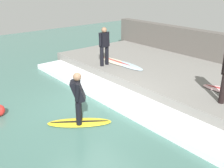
{
  "coord_description": "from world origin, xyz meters",
  "views": [
    {
      "loc": [
        -4.24,
        -5.92,
        3.78
      ],
      "look_at": [
        0.73,
        0.0,
        0.7
      ],
      "focal_mm": 42.0,
      "sensor_mm": 36.0,
      "label": 1
    }
  ],
  "objects": [
    {
      "name": "ground_plane",
      "position": [
        0.0,
        0.0,
        0.0
      ],
      "size": [
        28.0,
        28.0,
        0.0
      ],
      "primitive_type": "plane",
      "color": "#426B60"
    },
    {
      "name": "surfer_waiting_far",
      "position": [
        2.2,
        2.23,
        1.37
      ],
      "size": [
        0.53,
        0.29,
        1.56
      ],
      "color": "black",
      "rests_on": "concrete_ledge"
    },
    {
      "name": "concrete_ledge",
      "position": [
        3.86,
        0.0,
        0.24
      ],
      "size": [
        4.4,
        10.5,
        0.49
      ],
      "primitive_type": "cube",
      "color": "slate",
      "rests_on": "ground_plane"
    },
    {
      "name": "surfboard_riding",
      "position": [
        -0.79,
        -0.37,
        0.03
      ],
      "size": [
        1.75,
        1.48,
        0.07
      ],
      "color": "yellow",
      "rests_on": "ground_plane"
    },
    {
      "name": "back_wall",
      "position": [
        6.31,
        0.0,
        0.85
      ],
      "size": [
        0.5,
        11.02,
        1.7
      ],
      "primitive_type": "cube",
      "color": "#544F49",
      "rests_on": "ground_plane"
    },
    {
      "name": "surfboard_spare",
      "position": [
        2.87,
        1.6,
        0.52
      ],
      "size": [
        0.59,
        1.87,
        0.06
      ],
      "color": "silver",
      "rests_on": "concrete_ledge"
    },
    {
      "name": "wave_foam_crest",
      "position": [
        1.07,
        0.0,
        0.1
      ],
      "size": [
        1.18,
        9.97,
        0.2
      ],
      "primitive_type": "cube",
      "color": "silver",
      "rests_on": "ground_plane"
    },
    {
      "name": "surfer_riding",
      "position": [
        -0.79,
        -0.37,
        0.87
      ],
      "size": [
        0.55,
        0.54,
        1.46
      ],
      "color": "black",
      "rests_on": "surfboard_riding"
    },
    {
      "name": "surfboard_waiting_far",
      "position": [
        2.82,
        2.23,
        0.52
      ],
      "size": [
        0.6,
        1.91,
        0.07
      ],
      "color": "beige",
      "rests_on": "concrete_ledge"
    }
  ]
}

